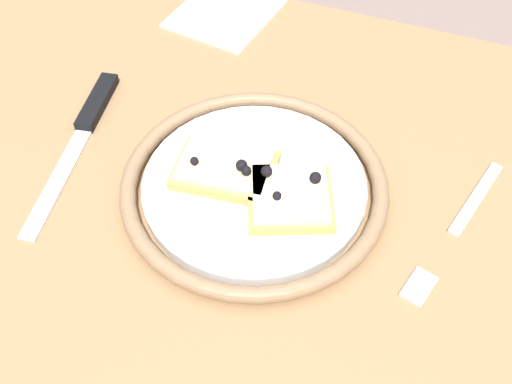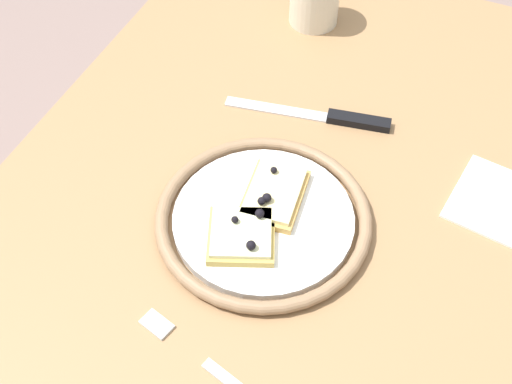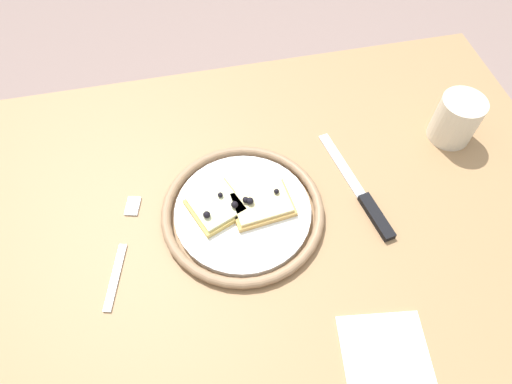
# 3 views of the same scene
# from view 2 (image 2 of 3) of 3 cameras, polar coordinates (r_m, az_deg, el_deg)

# --- Properties ---
(dining_table) EXTENTS (1.17, 0.71, 0.76)m
(dining_table) POSITION_cam_2_polar(r_m,az_deg,el_deg) (0.95, -0.07, -6.01)
(dining_table) COLOR #936D47
(dining_table) RESTS_ON ground_plane
(plate) EXTENTS (0.27, 0.27, 0.02)m
(plate) POSITION_cam_2_polar(r_m,az_deg,el_deg) (0.86, 0.73, -2.03)
(plate) COLOR white
(plate) RESTS_ON dining_table
(pizza_slice_near) EXTENTS (0.11, 0.08, 0.03)m
(pizza_slice_near) POSITION_cam_2_polar(r_m,az_deg,el_deg) (0.87, 1.48, -0.21)
(pizza_slice_near) COLOR tan
(pizza_slice_near) RESTS_ON plate
(pizza_slice_far) EXTENTS (0.11, 0.11, 0.03)m
(pizza_slice_far) POSITION_cam_2_polar(r_m,az_deg,el_deg) (0.83, -1.36, -3.52)
(pizza_slice_far) COLOR tan
(pizza_slice_far) RESTS_ON plate
(knife) EXTENTS (0.06, 0.24, 0.01)m
(knife) POSITION_cam_2_polar(r_m,az_deg,el_deg) (0.99, 6.67, 6.16)
(knife) COLOR silver
(knife) RESTS_ON dining_table
(fork) EXTENTS (0.07, 0.20, 0.00)m
(fork) POSITION_cam_2_polar(r_m,az_deg,el_deg) (0.76, -3.85, -14.25)
(fork) COLOR silver
(fork) RESTS_ON dining_table
(napkin) EXTENTS (0.14, 0.15, 0.00)m
(napkin) POSITION_cam_2_polar(r_m,az_deg,el_deg) (0.94, 20.10, -1.07)
(napkin) COLOR white
(napkin) RESTS_ON dining_table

